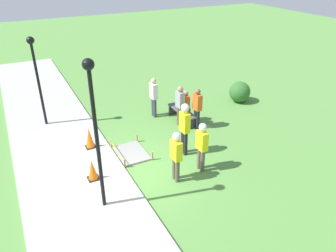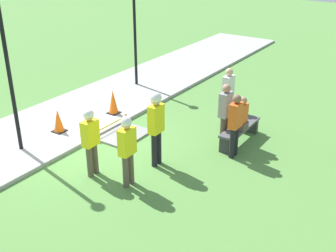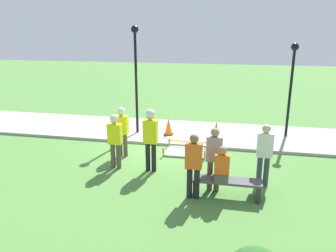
{
  "view_description": "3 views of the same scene",
  "coord_description": "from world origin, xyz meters",
  "px_view_note": "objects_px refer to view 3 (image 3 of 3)",
  "views": [
    {
      "loc": [
        8.2,
        -2.69,
        6.18
      ],
      "look_at": [
        -0.7,
        1.85,
        0.9
      ],
      "focal_mm": 35.0,
      "sensor_mm": 36.0,
      "label": 1
    },
    {
      "loc": [
        7.18,
        7.41,
        5.16
      ],
      "look_at": [
        -0.88,
        2.05,
        0.72
      ],
      "focal_mm": 45.0,
      "sensor_mm": 36.0,
      "label": 2
    },
    {
      "loc": [
        -2.44,
        10.86,
        4.02
      ],
      "look_at": [
        -0.45,
        1.14,
        1.1
      ],
      "focal_mm": 35.0,
      "sensor_mm": 36.0,
      "label": 3
    }
  ],
  "objects_px": {
    "traffic_cone_near_patch": "(216,131)",
    "traffic_cone_far_patch": "(168,127)",
    "bystander_in_orange_shirt": "(194,163)",
    "worker_assistant": "(150,134)",
    "worker_supervisor": "(122,128)",
    "bystander_in_white_shirt": "(214,156)",
    "park_bench": "(227,185)",
    "worker_trainee": "(115,137)",
    "lamppost_far": "(292,76)",
    "bystander_in_gray_shirt": "(264,152)",
    "lamppost_near": "(136,65)",
    "person_seated_on_bench": "(222,167)"
  },
  "relations": [
    {
      "from": "worker_assistant",
      "to": "bystander_in_gray_shirt",
      "type": "distance_m",
      "value": 3.17
    },
    {
      "from": "traffic_cone_far_patch",
      "to": "lamppost_far",
      "type": "distance_m",
      "value": 4.92
    },
    {
      "from": "traffic_cone_near_patch",
      "to": "lamppost_far",
      "type": "bearing_deg",
      "value": -156.93
    },
    {
      "from": "bystander_in_orange_shirt",
      "to": "lamppost_near",
      "type": "distance_m",
      "value": 5.75
    },
    {
      "from": "bystander_in_orange_shirt",
      "to": "bystander_in_gray_shirt",
      "type": "relative_size",
      "value": 0.98
    },
    {
      "from": "person_seated_on_bench",
      "to": "worker_supervisor",
      "type": "xyz_separation_m",
      "value": [
        3.31,
        -2.18,
        0.15
      ]
    },
    {
      "from": "worker_assistant",
      "to": "lamppost_far",
      "type": "distance_m",
      "value": 5.98
    },
    {
      "from": "worker_supervisor",
      "to": "lamppost_far",
      "type": "height_order",
      "value": "lamppost_far"
    },
    {
      "from": "worker_assistant",
      "to": "traffic_cone_near_patch",
      "type": "bearing_deg",
      "value": -121.42
    },
    {
      "from": "park_bench",
      "to": "bystander_in_white_shirt",
      "type": "bearing_deg",
      "value": -40.52
    },
    {
      "from": "worker_assistant",
      "to": "worker_trainee",
      "type": "distance_m",
      "value": 1.1
    },
    {
      "from": "traffic_cone_near_patch",
      "to": "person_seated_on_bench",
      "type": "relative_size",
      "value": 0.84
    },
    {
      "from": "lamppost_near",
      "to": "lamppost_far",
      "type": "distance_m",
      "value": 5.76
    },
    {
      "from": "worker_trainee",
      "to": "worker_assistant",
      "type": "bearing_deg",
      "value": 179.88
    },
    {
      "from": "park_bench",
      "to": "bystander_in_white_shirt",
      "type": "xyz_separation_m",
      "value": [
        0.35,
        -0.3,
        0.62
      ]
    },
    {
      "from": "worker_assistant",
      "to": "worker_trainee",
      "type": "bearing_deg",
      "value": -0.12
    },
    {
      "from": "worker_supervisor",
      "to": "lamppost_far",
      "type": "xyz_separation_m",
      "value": [
        -5.52,
        -2.96,
        1.44
      ]
    },
    {
      "from": "worker_supervisor",
      "to": "worker_trainee",
      "type": "height_order",
      "value": "worker_trainee"
    },
    {
      "from": "person_seated_on_bench",
      "to": "lamppost_far",
      "type": "xyz_separation_m",
      "value": [
        -2.22,
        -5.15,
        1.59
      ]
    },
    {
      "from": "person_seated_on_bench",
      "to": "worker_assistant",
      "type": "height_order",
      "value": "worker_assistant"
    },
    {
      "from": "traffic_cone_far_patch",
      "to": "lamppost_near",
      "type": "distance_m",
      "value": 2.66
    },
    {
      "from": "lamppost_near",
      "to": "worker_supervisor",
      "type": "bearing_deg",
      "value": 94.82
    },
    {
      "from": "worker_assistant",
      "to": "lamppost_far",
      "type": "relative_size",
      "value": 0.54
    },
    {
      "from": "traffic_cone_near_patch",
      "to": "traffic_cone_far_patch",
      "type": "bearing_deg",
      "value": -12.63
    },
    {
      "from": "bystander_in_orange_shirt",
      "to": "worker_assistant",
      "type": "bearing_deg",
      "value": -43.85
    },
    {
      "from": "traffic_cone_near_patch",
      "to": "worker_supervisor",
      "type": "relative_size",
      "value": 0.45
    },
    {
      "from": "lamppost_far",
      "to": "traffic_cone_far_patch",
      "type": "bearing_deg",
      "value": 8.8
    },
    {
      "from": "bystander_in_orange_shirt",
      "to": "bystander_in_gray_shirt",
      "type": "bearing_deg",
      "value": -148.65
    },
    {
      "from": "traffic_cone_far_patch",
      "to": "bystander_in_gray_shirt",
      "type": "height_order",
      "value": "bystander_in_gray_shirt"
    },
    {
      "from": "lamppost_far",
      "to": "lamppost_near",
      "type": "bearing_deg",
      "value": 6.37
    },
    {
      "from": "bystander_in_gray_shirt",
      "to": "bystander_in_white_shirt",
      "type": "distance_m",
      "value": 1.38
    },
    {
      "from": "park_bench",
      "to": "worker_supervisor",
      "type": "distance_m",
      "value": 4.1
    },
    {
      "from": "lamppost_far",
      "to": "bystander_in_white_shirt",
      "type": "bearing_deg",
      "value": 63.08
    },
    {
      "from": "worker_supervisor",
      "to": "worker_trainee",
      "type": "bearing_deg",
      "value": 96.93
    },
    {
      "from": "traffic_cone_far_patch",
      "to": "bystander_in_orange_shirt",
      "type": "distance_m",
      "value": 4.89
    },
    {
      "from": "bystander_in_gray_shirt",
      "to": "lamppost_far",
      "type": "height_order",
      "value": "lamppost_far"
    },
    {
      "from": "traffic_cone_near_patch",
      "to": "worker_assistant",
      "type": "height_order",
      "value": "worker_assistant"
    },
    {
      "from": "traffic_cone_near_patch",
      "to": "lamppost_far",
      "type": "xyz_separation_m",
      "value": [
        -2.59,
        -1.1,
        1.95
      ]
    },
    {
      "from": "worker_trainee",
      "to": "bystander_in_white_shirt",
      "type": "height_order",
      "value": "bystander_in_white_shirt"
    },
    {
      "from": "park_bench",
      "to": "worker_assistant",
      "type": "distance_m",
      "value": 2.65
    },
    {
      "from": "bystander_in_gray_shirt",
      "to": "lamppost_far",
      "type": "relative_size",
      "value": 0.49
    },
    {
      "from": "traffic_cone_near_patch",
      "to": "worker_supervisor",
      "type": "distance_m",
      "value": 3.51
    },
    {
      "from": "traffic_cone_near_patch",
      "to": "traffic_cone_far_patch",
      "type": "relative_size",
      "value": 1.14
    },
    {
      "from": "traffic_cone_near_patch",
      "to": "lamppost_far",
      "type": "height_order",
      "value": "lamppost_far"
    },
    {
      "from": "traffic_cone_near_patch",
      "to": "worker_assistant",
      "type": "bearing_deg",
      "value": 58.58
    },
    {
      "from": "bystander_in_white_shirt",
      "to": "park_bench",
      "type": "bearing_deg",
      "value": 139.48
    },
    {
      "from": "park_bench",
      "to": "lamppost_far",
      "type": "xyz_separation_m",
      "value": [
        -2.08,
        -5.1,
        2.08
      ]
    },
    {
      "from": "worker_supervisor",
      "to": "traffic_cone_far_patch",
      "type": "bearing_deg",
      "value": -115.33
    },
    {
      "from": "traffic_cone_near_patch",
      "to": "bystander_in_gray_shirt",
      "type": "relative_size",
      "value": 0.44
    },
    {
      "from": "traffic_cone_far_patch",
      "to": "worker_assistant",
      "type": "xyz_separation_m",
      "value": [
        -0.13,
        3.24,
        0.72
      ]
    }
  ]
}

